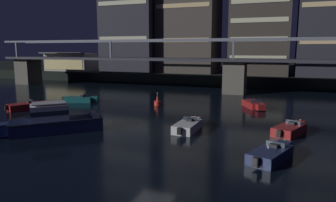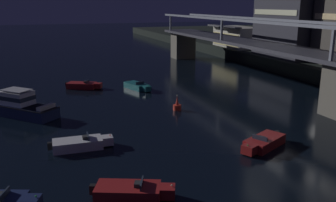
% 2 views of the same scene
% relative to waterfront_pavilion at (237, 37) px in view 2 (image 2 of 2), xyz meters
% --- Properties ---
extents(waterfront_pavilion, '(12.40, 7.40, 4.70)m').
position_rel_waterfront_pavilion_xyz_m(waterfront_pavilion, '(0.00, 0.00, 0.00)').
color(waterfront_pavilion, '#B2AD9E').
rests_on(waterfront_pavilion, far_riverbank).
extents(cabin_cruiser_near_left, '(8.01, 7.81, 2.79)m').
position_rel_waterfront_pavilion_xyz_m(cabin_cruiser_near_left, '(31.27, -44.18, -3.39)').
color(cabin_cruiser_near_left, '#19234C').
rests_on(cabin_cruiser_near_left, ground).
extents(speedboat_near_center, '(3.41, 4.94, 1.16)m').
position_rel_waterfront_pavilion_xyz_m(speedboat_near_center, '(47.62, -25.14, -4.02)').
color(speedboat_near_center, maroon).
rests_on(speedboat_near_center, ground).
extents(speedboat_mid_center, '(3.48, 4.90, 1.16)m').
position_rel_waterfront_pavilion_xyz_m(speedboat_mid_center, '(20.44, -36.28, -4.02)').
color(speedboat_mid_center, maroon).
rests_on(speedboat_mid_center, ground).
extents(speedboat_mid_right, '(5.13, 2.95, 1.16)m').
position_rel_waterfront_pavilion_xyz_m(speedboat_mid_right, '(23.50, -29.27, -4.02)').
color(speedboat_mid_right, '#196066').
rests_on(speedboat_mid_right, ground).
extents(speedboat_far_left, '(1.92, 5.21, 1.16)m').
position_rel_waterfront_pavilion_xyz_m(speedboat_far_left, '(42.78, -39.31, -4.02)').
color(speedboat_far_left, silver).
rests_on(speedboat_far_left, ground).
extents(speedboat_far_center, '(3.16, 5.05, 1.16)m').
position_rel_waterfront_pavilion_xyz_m(speedboat_far_center, '(51.82, -37.34, -4.02)').
color(speedboat_far_center, maroon).
rests_on(speedboat_far_center, ground).
extents(channel_buoy, '(0.90, 0.90, 1.76)m').
position_rel_waterfront_pavilion_xyz_m(channel_buoy, '(35.06, -27.85, -3.96)').
color(channel_buoy, red).
rests_on(channel_buoy, ground).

